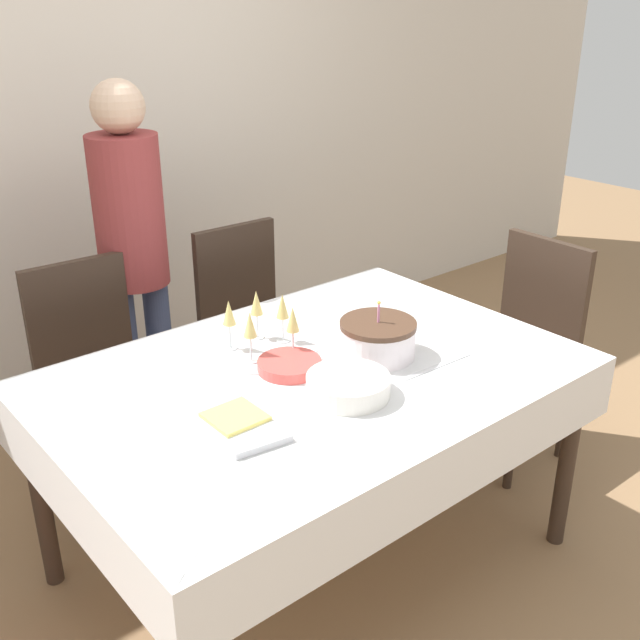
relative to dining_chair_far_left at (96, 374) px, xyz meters
The scene contains 14 objects.
ground_plane 1.09m from the dining_chair_far_left, 67.76° to the right, with size 12.00×12.00×0.00m, color #93704C.
wall_back 1.23m from the dining_chair_far_left, 66.27° to the left, with size 8.00×0.05×2.70m.
dining_table 0.97m from the dining_chair_far_left, 67.76° to the right, with size 1.66×1.14×0.77m.
dining_chair_far_left is the anchor object (origin of this frame).
dining_chair_far_right 0.73m from the dining_chair_far_left, ahead, with size 0.43×0.43×0.94m.
dining_chair_right_end 1.76m from the dining_chair_far_left, 30.46° to the right, with size 0.43×0.43×0.94m.
birthday_cake 1.16m from the dining_chair_far_left, 57.73° to the right, with size 0.25×0.25×0.20m.
champagne_tray 0.81m from the dining_chair_far_left, 63.99° to the right, with size 0.36×0.36×0.18m.
plate_stack_main 1.17m from the dining_chair_far_left, 72.35° to the right, with size 0.25×0.25×0.06m.
plate_stack_dessert 0.93m from the dining_chair_far_left, 69.93° to the right, with size 0.20×0.20×0.03m.
cake_knife 1.35m from the dining_chair_far_left, 58.53° to the right, with size 0.30×0.03×0.00m.
fork_pile 1.16m from the dining_chair_far_left, 90.94° to the right, with size 0.18×0.08×0.02m.
napkin_pile 1.01m from the dining_chair_far_left, 89.48° to the right, with size 0.15×0.15×0.01m.
person_standing 0.56m from the dining_chair_far_left, 32.50° to the left, with size 0.28×0.28×1.58m.
Camera 1 is at (-1.34, -1.64, 1.87)m, focal length 42.00 mm.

